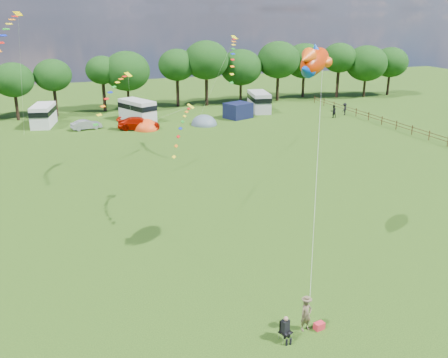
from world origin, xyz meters
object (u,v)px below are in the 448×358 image
object	(u,v)px
car_c	(139,123)
walker_b	(345,109)
campervan_b	(43,115)
camp_chair	(285,326)
tent_orange	(146,129)
kite_flyer	(306,315)
campervan_c	(137,110)
fish_kite	(313,62)
tent_greyblue	(204,124)
car_b	(86,125)
walker_a	(333,111)
campervan_d	(259,101)

from	to	relation	value
car_c	walker_b	size ratio (longest dim) A/B	2.90
campervan_b	camp_chair	distance (m)	53.29
tent_orange	kite_flyer	world-z (taller)	kite_flyer
campervan_c	fish_kite	world-z (taller)	fish_kite
tent_orange	walker_b	world-z (taller)	walker_b
car_c	campervan_b	world-z (taller)	campervan_b
car_c	campervan_b	bearing A→B (deg)	79.26
campervan_c	tent_greyblue	size ratio (longest dim) A/B	1.65
kite_flyer	tent_orange	bearing A→B (deg)	79.05
car_b	campervan_c	size ratio (longest dim) A/B	0.56
car_b	fish_kite	xyz separation A→B (m)	(9.51, -40.71, 11.45)
walker_a	car_b	bearing A→B (deg)	-6.44
walker_a	camp_chair	bearing A→B (deg)	57.01
car_b	campervan_d	distance (m)	26.30
campervan_c	fish_kite	size ratio (longest dim) A/B	1.79
kite_flyer	campervan_c	bearing A→B (deg)	79.27
tent_orange	fish_kite	xyz separation A→B (m)	(2.19, -38.08, 12.06)
car_b	tent_orange	bearing A→B (deg)	-119.72
campervan_d	tent_greyblue	xyz separation A→B (m)	(-10.79, -5.96, -1.56)
camp_chair	campervan_d	bearing A→B (deg)	45.23
car_b	fish_kite	bearing A→B (deg)	-176.85
campervan_d	tent_greyblue	size ratio (longest dim) A/B	1.64
car_c	tent_greyblue	xyz separation A→B (m)	(8.85, -0.30, -0.77)
camp_chair	fish_kite	xyz separation A→B (m)	(5.05, 7.53, 11.29)
campervan_b	tent_greyblue	world-z (taller)	campervan_b
car_b	kite_flyer	world-z (taller)	kite_flyer
car_c	tent_orange	size ratio (longest dim) A/B	1.42
campervan_c	walker_b	size ratio (longest dim) A/B	3.57
campervan_d	tent_orange	distance (m)	19.74
campervan_b	walker_b	xyz separation A→B (m)	(41.87, -7.83, -0.62)
tent_orange	kite_flyer	distance (m)	45.27
tent_greyblue	camp_chair	bearing A→B (deg)	-103.35
fish_kite	walker_a	world-z (taller)	fish_kite
walker_b	car_b	bearing A→B (deg)	-41.73
tent_orange	campervan_c	bearing A→B (deg)	90.00
kite_flyer	walker_a	bearing A→B (deg)	47.65
car_c	car_b	bearing A→B (deg)	88.93
kite_flyer	camp_chair	bearing A→B (deg)	-173.12
car_c	campervan_b	distance (m)	13.25
camp_chair	fish_kite	world-z (taller)	fish_kite
fish_kite	car_b	bearing A→B (deg)	62.03
campervan_b	fish_kite	xyz separation A→B (m)	(14.61, -44.89, 10.56)
campervan_b	camp_chair	bearing A→B (deg)	-156.87
kite_flyer	walker_b	xyz separation A→B (m)	(31.00, 44.22, 0.05)
camp_chair	car_c	bearing A→B (deg)	65.49
tent_greyblue	camp_chair	xyz separation A→B (m)	(-10.83, -45.63, 0.77)
campervan_c	walker_a	distance (m)	27.98
campervan_b	kite_flyer	xyz separation A→B (m)	(10.87, -52.05, -0.67)
campervan_c	camp_chair	world-z (taller)	campervan_c
campervan_b	walker_b	bearing A→B (deg)	-87.79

